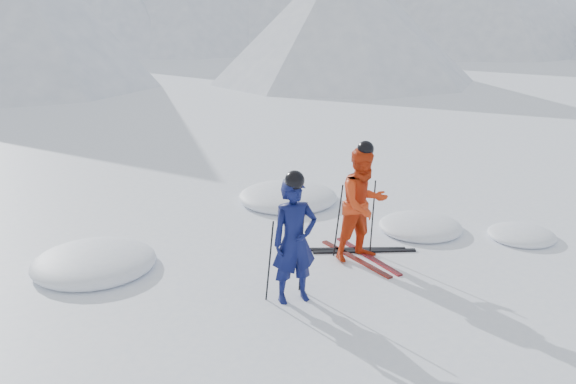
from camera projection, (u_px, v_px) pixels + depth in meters
name	position (u px, v px, depth m)	size (l,w,h in m)	color
ground	(379.00, 252.00, 10.03)	(160.00, 160.00, 0.00)	white
skier_blue	(294.00, 241.00, 8.15)	(0.63, 0.42, 1.74)	#0B1247
skier_red	(363.00, 204.00, 9.51)	(0.88, 0.69, 1.81)	red
pole_blue_left	(270.00, 261.00, 8.23)	(0.02, 0.02, 1.16)	black
pole_blue_right	(302.00, 251.00, 8.56)	(0.02, 0.02, 1.16)	black
pole_red_left	(338.00, 221.00, 9.68)	(0.02, 0.02, 1.21)	black
pole_red_right	(373.00, 217.00, 9.86)	(0.02, 0.02, 1.21)	black
ski_worn_left	(355.00, 258.00, 9.72)	(0.09, 1.70, 0.03)	black
ski_worn_right	(367.00, 256.00, 9.83)	(0.09, 1.70, 0.03)	black
ski_loose_a	(354.00, 249.00, 10.09)	(0.09, 1.70, 0.03)	black
ski_loose_b	(364.00, 251.00, 10.01)	(0.09, 1.70, 0.03)	black
snow_lumps	(271.00, 228.00, 11.09)	(8.35, 5.31, 0.45)	white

